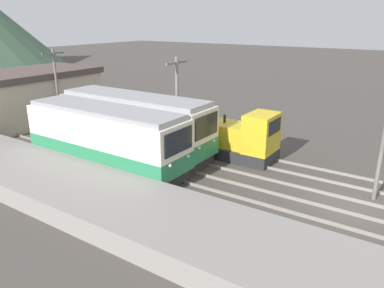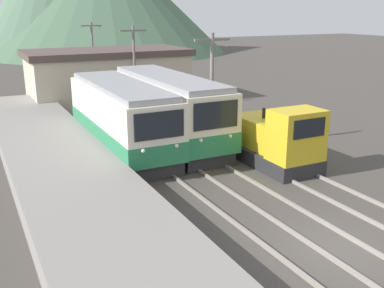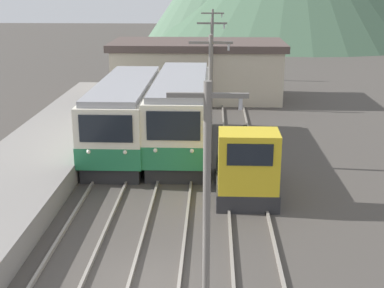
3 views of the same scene
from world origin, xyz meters
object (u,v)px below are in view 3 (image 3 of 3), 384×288
object	(u,v)px
catenary_mast_distant	(212,41)
catenary_mast_near	(207,187)
commuter_train_center	(181,117)
catenary_mast_far	(212,60)
commuter_train_left	(126,119)
shunting_locomotive	(246,165)
catenary_mast_mid	(211,95)

from	to	relation	value
catenary_mast_distant	catenary_mast_near	bearing A→B (deg)	-90.00
commuter_train_center	catenary_mast_near	distance (m)	14.02
catenary_mast_far	commuter_train_left	bearing A→B (deg)	-113.81
commuter_train_center	shunting_locomotive	bearing A→B (deg)	-62.74
commuter_train_center	catenary_mast_mid	xyz separation A→B (m)	(1.51, -2.19, 1.60)
catenary_mast_distant	catenary_mast_mid	bearing A→B (deg)	-90.00
catenary_mast_mid	catenary_mast_far	xyz separation A→B (m)	(0.00, 11.65, 0.00)
commuter_train_center	catenary_mast_near	world-z (taller)	catenary_mast_near
catenary_mast_near	catenary_mast_distant	xyz separation A→B (m)	(0.00, 34.95, 0.00)
commuter_train_left	catenary_mast_distant	distance (m)	21.91
catenary_mast_near	catenary_mast_mid	bearing A→B (deg)	90.00
commuter_train_left	catenary_mast_mid	distance (m)	4.99
shunting_locomotive	catenary_mast_mid	xyz separation A→B (m)	(-1.49, 3.63, 2.15)
catenary_mast_far	catenary_mast_distant	bearing A→B (deg)	90.00
catenary_mast_near	catenary_mast_distant	distance (m)	34.95
commuter_train_left	catenary_mast_far	world-z (taller)	catenary_mast_far
catenary_mast_mid	catenary_mast_distant	size ratio (longest dim) A/B	1.00
commuter_train_left	catenary_mast_distant	world-z (taller)	catenary_mast_distant
shunting_locomotive	catenary_mast_near	bearing A→B (deg)	-100.53
catenary_mast_mid	catenary_mast_far	world-z (taller)	same
commuter_train_center	shunting_locomotive	world-z (taller)	commuter_train_center
catenary_mast_far	catenary_mast_distant	world-z (taller)	same
catenary_mast_far	catenary_mast_near	bearing A→B (deg)	-90.00
commuter_train_left	catenary_mast_near	size ratio (longest dim) A/B	1.69
catenary_mast_near	catenary_mast_distant	size ratio (longest dim) A/B	1.00
commuter_train_center	shunting_locomotive	distance (m)	6.57
commuter_train_center	catenary_mast_distant	world-z (taller)	catenary_mast_distant
shunting_locomotive	catenary_mast_far	world-z (taller)	catenary_mast_far
commuter_train_left	catenary_mast_far	xyz separation A→B (m)	(4.31, 9.76, 1.67)
shunting_locomotive	catenary_mast_far	distance (m)	15.50
catenary_mast_distant	commuter_train_center	bearing A→B (deg)	-94.09
catenary_mast_distant	shunting_locomotive	bearing A→B (deg)	-86.83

